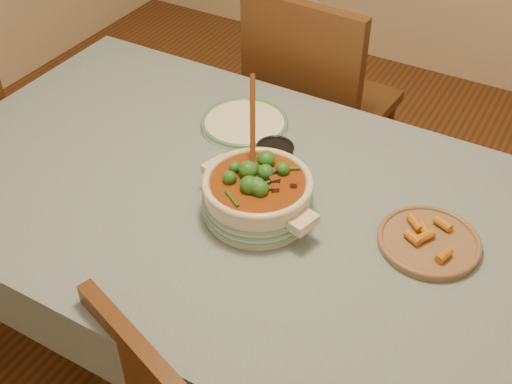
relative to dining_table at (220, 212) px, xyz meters
The scene contains 7 objects.
floor 0.66m from the dining_table, ahead, with size 4.50×4.50×0.00m, color #492714.
dining_table is the anchor object (origin of this frame).
stew_casserole 0.22m from the dining_table, 15.90° to the right, with size 0.36×0.33×0.33m.
white_plate 0.31m from the dining_table, 106.67° to the left, with size 0.33×0.33×0.02m.
condiment_bowl 0.23m from the dining_table, 64.71° to the left, with size 0.13×0.13×0.06m.
fried_plate 0.58m from the dining_table, ahead, with size 0.27×0.27×0.04m.
chair_far 0.81m from the dining_table, 96.20° to the left, with size 0.50×0.50×1.00m.
Camera 1 is at (0.75, -1.10, 1.87)m, focal length 45.00 mm.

